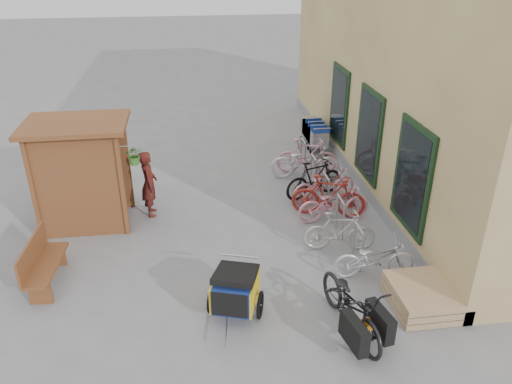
{
  "coord_description": "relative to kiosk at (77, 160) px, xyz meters",
  "views": [
    {
      "loc": [
        -0.82,
        -7.91,
        5.71
      ],
      "look_at": [
        0.5,
        1.5,
        1.0
      ],
      "focal_mm": 35.0,
      "sensor_mm": 36.0,
      "label": 1
    }
  ],
  "objects": [
    {
      "name": "bike_5",
      "position": [
        5.46,
        0.58,
        -1.06
      ],
      "size": [
        1.68,
        0.98,
        0.98
      ],
      "primitive_type": "imported",
      "rotation": [
        0.0,
        0.0,
        1.92
      ],
      "color": "black",
      "rests_on": "ground"
    },
    {
      "name": "bike_6",
      "position": [
        5.48,
        1.73,
        -1.07
      ],
      "size": [
        1.91,
        0.87,
        0.97
      ],
      "primitive_type": "imported",
      "rotation": [
        0.0,
        0.0,
        1.45
      ],
      "color": "silver",
      "rests_on": "ground"
    },
    {
      "name": "building",
      "position": [
        9.77,
        2.03,
        1.94
      ],
      "size": [
        6.07,
        13.0,
        7.0
      ],
      "color": "#D1BE78",
      "rests_on": "ground"
    },
    {
      "name": "cargo_bike",
      "position": [
        4.89,
        -4.29,
        -1.05
      ],
      "size": [
        1.03,
        2.03,
        1.02
      ],
      "rotation": [
        0.0,
        0.0,
        0.19
      ],
      "color": "black",
      "rests_on": "ground"
    },
    {
      "name": "bench",
      "position": [
        -0.4,
        -2.27,
        -1.07
      ],
      "size": [
        0.54,
        1.51,
        0.94
      ],
      "rotation": [
        0.0,
        0.0,
        -0.06
      ],
      "color": "brown",
      "rests_on": "ground"
    },
    {
      "name": "bike_rack",
      "position": [
        5.58,
        -0.07,
        -1.04
      ],
      "size": [
        0.05,
        5.35,
        0.86
      ],
      "color": "#A5A8AD",
      "rests_on": "ground"
    },
    {
      "name": "bike_3",
      "position": [
        5.54,
        -0.43,
        -1.04
      ],
      "size": [
        1.77,
        1.0,
        1.03
      ],
      "primitive_type": "imported",
      "rotation": [
        0.0,
        0.0,
        1.25
      ],
      "color": "maroon",
      "rests_on": "ground"
    },
    {
      "name": "bike_1",
      "position": [
        5.38,
        -1.9,
        -1.11
      ],
      "size": [
        1.52,
        0.66,
        0.89
      ],
      "primitive_type": "imported",
      "rotation": [
        0.0,
        0.0,
        1.4
      ],
      "color": "#B7B8B3",
      "rests_on": "ground"
    },
    {
      "name": "pallet_stack",
      "position": [
        6.28,
        -3.87,
        -1.34
      ],
      "size": [
        1.0,
        1.2,
        0.4
      ],
      "color": "tan",
      "rests_on": "ground"
    },
    {
      "name": "bike_4",
      "position": [
        5.64,
        0.31,
        -1.1
      ],
      "size": [
        1.8,
        0.99,
        0.89
      ],
      "primitive_type": "imported",
      "rotation": [
        0.0,
        0.0,
        1.82
      ],
      "color": "pink",
      "rests_on": "ground"
    },
    {
      "name": "child_trailer",
      "position": [
        3.06,
        -3.59,
        -1.05
      ],
      "size": [
        1.02,
        1.57,
        0.91
      ],
      "rotation": [
        0.0,
        0.0,
        -0.32
      ],
      "color": "#1B3D97",
      "rests_on": "ground"
    },
    {
      "name": "shopping_carts",
      "position": [
        6.28,
        3.9,
        -1.0
      ],
      "size": [
        0.53,
        1.78,
        0.95
      ],
      "color": "silver",
      "rests_on": "ground"
    },
    {
      "name": "bike_2",
      "position": [
        5.61,
        -0.67,
        -1.11
      ],
      "size": [
        1.74,
        0.73,
        0.89
      ],
      "primitive_type": "imported",
      "rotation": [
        0.0,
        0.0,
        1.66
      ],
      "color": "pink",
      "rests_on": "ground"
    },
    {
      "name": "kiosk",
      "position": [
        0.0,
        0.0,
        0.0
      ],
      "size": [
        2.49,
        1.65,
        2.4
      ],
      "color": "brown",
      "rests_on": "ground"
    },
    {
      "name": "person_kiosk",
      "position": [
        1.45,
        0.23,
        -0.76
      ],
      "size": [
        0.43,
        0.61,
        1.58
      ],
      "primitive_type": "imported",
      "rotation": [
        0.0,
        0.0,
        1.66
      ],
      "color": "maroon",
      "rests_on": "ground"
    },
    {
      "name": "bike_7",
      "position": [
        5.61,
        2.02,
        -1.05
      ],
      "size": [
        1.73,
        0.78,
        1.01
      ],
      "primitive_type": "imported",
      "rotation": [
        0.0,
        0.0,
        1.38
      ],
      "color": "pink",
      "rests_on": "ground"
    },
    {
      "name": "bike_0",
      "position": [
        5.77,
        -2.89,
        -1.14
      ],
      "size": [
        1.58,
        0.64,
        0.82
      ],
      "primitive_type": "imported",
      "rotation": [
        0.0,
        0.0,
        1.51
      ],
      "color": "silver",
      "rests_on": "ground"
    },
    {
      "name": "ground",
      "position": [
        3.28,
        -2.47,
        -1.55
      ],
      "size": [
        80.0,
        80.0,
        0.0
      ],
      "primitive_type": "plane",
      "color": "gray"
    }
  ]
}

